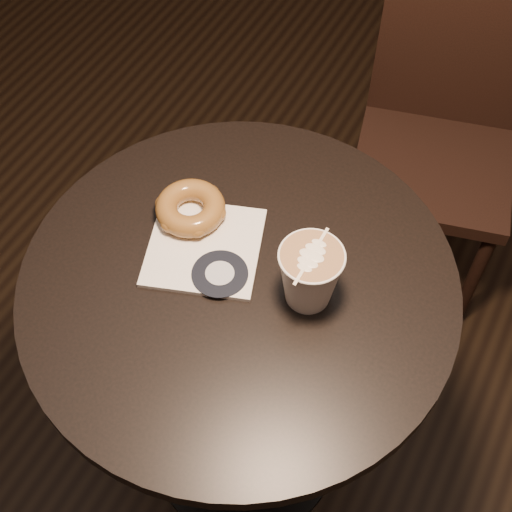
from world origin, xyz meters
name	(u,v)px	position (x,y,z in m)	size (l,w,h in m)	color
cafe_table	(241,339)	(0.00, 0.00, 0.55)	(0.70, 0.70, 0.75)	black
chair	(445,110)	(0.12, 0.77, 0.52)	(0.45, 0.45, 0.93)	black
pastry_bag	(204,247)	(-0.08, 0.03, 0.75)	(0.18, 0.18, 0.01)	white
doughnut	(190,208)	(-0.13, 0.07, 0.78)	(0.12, 0.12, 0.04)	brown
latte_cup	(310,276)	(0.11, 0.02, 0.80)	(0.10, 0.10, 0.11)	silver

